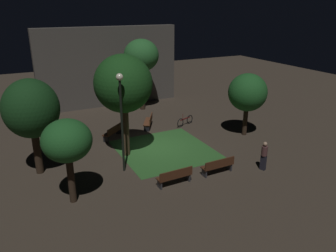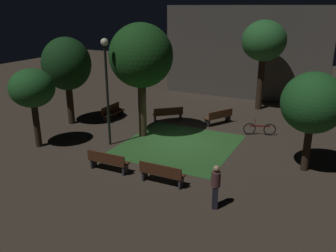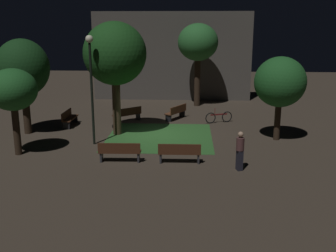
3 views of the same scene
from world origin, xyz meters
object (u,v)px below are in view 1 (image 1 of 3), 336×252
at_px(bench_path_side, 175,176).
at_px(lamp_post_near_wall, 121,108).
at_px(tree_left_canopy, 248,93).
at_px(tree_back_right, 141,56).
at_px(bench_front_right, 149,121).
at_px(bench_lawn_edge, 218,166).
at_px(tree_near_wall, 123,84).
at_px(bench_corner, 67,146).
at_px(tree_back_left, 67,142).
at_px(bicycle, 185,121).
at_px(tree_right_canopy, 31,109).
at_px(pedestrian, 264,155).
at_px(bench_back_row, 113,131).

height_order(bench_path_side, lamp_post_near_wall, lamp_post_near_wall).
bearing_deg(tree_left_canopy, tree_back_right, 114.52).
relative_size(bench_front_right, tree_back_right, 0.31).
relative_size(bench_lawn_edge, tree_near_wall, 0.31).
bearing_deg(bench_corner, tree_back_left, -97.85).
distance_m(tree_back_left, bicycle, 11.80).
bearing_deg(tree_left_canopy, bench_path_side, -152.42).
height_order(bench_path_side, tree_left_canopy, tree_left_canopy).
bearing_deg(tree_left_canopy, bench_lawn_edge, -141.47).
height_order(tree_right_canopy, pedestrian, tree_right_canopy).
relative_size(bench_path_side, tree_back_right, 0.31).
bearing_deg(tree_right_canopy, lamp_post_near_wall, -23.95).
height_order(bicycle, pedestrian, pedestrian).
relative_size(bench_corner, bench_front_right, 1.00).
bearing_deg(bench_lawn_edge, bench_corner, 137.14).
relative_size(bench_lawn_edge, lamp_post_near_wall, 0.34).
relative_size(bench_front_right, lamp_post_near_wall, 0.34).
relative_size(tree_back_right, pedestrian, 3.63).
bearing_deg(bench_front_right, pedestrian, -72.07).
xyz_separation_m(bench_front_right, pedestrian, (2.84, -8.78, 0.37)).
relative_size(bench_lawn_edge, tree_back_right, 0.31).
height_order(bench_back_row, lamp_post_near_wall, lamp_post_near_wall).
bearing_deg(tree_near_wall, pedestrian, -41.05).
relative_size(bench_corner, tree_near_wall, 0.31).
relative_size(bench_back_row, lamp_post_near_wall, 0.32).
height_order(bench_corner, lamp_post_near_wall, lamp_post_near_wall).
height_order(bench_path_side, bench_corner, same).
bearing_deg(bicycle, lamp_post_near_wall, -143.49).
bearing_deg(tree_near_wall, bicycle, 27.14).
xyz_separation_m(tree_left_canopy, tree_near_wall, (-8.32, 0.57, 1.29)).
distance_m(tree_back_right, bicycle, 6.71).
bearing_deg(lamp_post_near_wall, bench_path_side, -56.12).
bearing_deg(tree_right_canopy, tree_back_right, 41.28).
xyz_separation_m(bench_corner, lamp_post_near_wall, (2.31, -3.55, 3.02)).
relative_size(bench_back_row, tree_right_canopy, 0.33).
height_order(bench_path_side, bench_back_row, same).
bearing_deg(tree_right_canopy, pedestrian, -25.14).
bearing_deg(bench_back_row, bench_corner, -160.67).
xyz_separation_m(tree_left_canopy, tree_back_right, (-3.93, 8.61, 1.51)).
bearing_deg(lamp_post_near_wall, tree_left_canopy, 8.15).
height_order(tree_right_canopy, tree_left_canopy, tree_right_canopy).
relative_size(tree_back_left, pedestrian, 2.42).
xyz_separation_m(lamp_post_near_wall, bicycle, (6.43, 4.76, -3.15)).
bearing_deg(bench_back_row, bench_path_side, -83.80).
bearing_deg(bench_back_row, pedestrian, -53.97).
bearing_deg(bench_path_side, tree_back_right, 74.42).
relative_size(tree_near_wall, lamp_post_near_wall, 1.12).
distance_m(tree_right_canopy, tree_back_right, 12.35).
distance_m(tree_near_wall, tree_back_left, 5.48).
bearing_deg(tree_near_wall, bench_path_side, -78.48).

